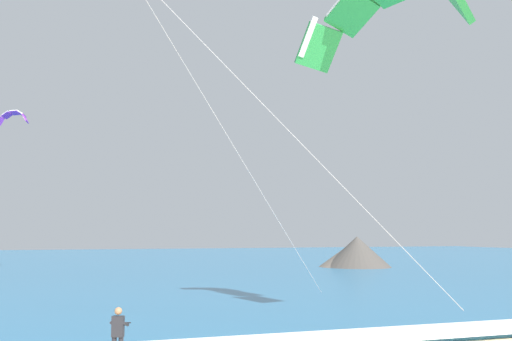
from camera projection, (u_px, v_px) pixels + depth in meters
sea at (107, 262)px, 75.02m from camera, size 200.00×120.00×0.20m
kitesurfer at (118, 333)px, 17.08m from camera, size 0.65×0.64×1.69m
kite_primary at (382, 5)px, 24.68m from camera, size 12.82×9.06×13.57m
kite_distant at (13, 116)px, 55.39m from camera, size 3.18×2.71×1.37m
headland_right at (355, 254)px, 63.52m from camera, size 7.96×8.57×3.49m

